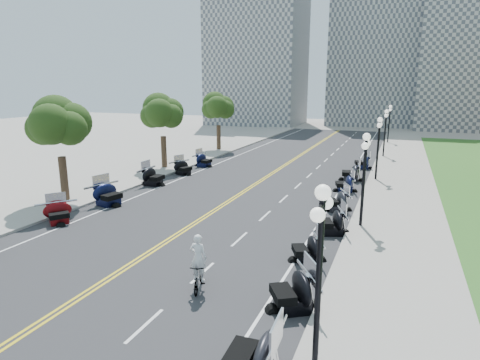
% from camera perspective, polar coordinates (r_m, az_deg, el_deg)
% --- Properties ---
extents(ground, '(160.00, 160.00, 0.00)m').
position_cam_1_polar(ground, '(21.45, -8.09, -7.18)').
color(ground, gray).
extents(road, '(16.00, 90.00, 0.01)m').
position_cam_1_polar(road, '(30.13, 1.41, -1.12)').
color(road, '#333335').
rests_on(road, ground).
extents(centerline_yellow_a, '(0.12, 90.00, 0.00)m').
position_cam_1_polar(centerline_yellow_a, '(30.16, 1.20, -1.08)').
color(centerline_yellow_a, yellow).
rests_on(centerline_yellow_a, road).
extents(centerline_yellow_b, '(0.12, 90.00, 0.00)m').
position_cam_1_polar(centerline_yellow_b, '(30.08, 1.63, -1.12)').
color(centerline_yellow_b, yellow).
rests_on(centerline_yellow_b, road).
extents(edge_line_north, '(0.12, 90.00, 0.00)m').
position_cam_1_polar(edge_line_north, '(28.59, 13.52, -2.24)').
color(edge_line_north, white).
rests_on(edge_line_north, road).
extents(edge_line_south, '(0.12, 90.00, 0.00)m').
position_cam_1_polar(edge_line_south, '(32.85, -9.10, -0.07)').
color(edge_line_south, white).
rests_on(edge_line_south, road).
extents(lane_dash_4, '(0.12, 2.00, 0.00)m').
position_cam_1_polar(lane_dash_4, '(13.82, -13.39, -19.48)').
color(lane_dash_4, white).
rests_on(lane_dash_4, road).
extents(lane_dash_5, '(0.12, 2.00, 0.00)m').
position_cam_1_polar(lane_dash_5, '(16.79, -5.34, -12.99)').
color(lane_dash_5, white).
rests_on(lane_dash_5, road).
extents(lane_dash_6, '(0.12, 2.00, 0.00)m').
position_cam_1_polar(lane_dash_6, '(20.12, -0.08, -8.40)').
color(lane_dash_6, white).
rests_on(lane_dash_6, road).
extents(lane_dash_7, '(0.12, 2.00, 0.00)m').
position_cam_1_polar(lane_dash_7, '(23.66, 3.57, -5.10)').
color(lane_dash_7, white).
rests_on(lane_dash_7, road).
extents(lane_dash_8, '(0.12, 2.00, 0.00)m').
position_cam_1_polar(lane_dash_8, '(27.33, 6.23, -2.66)').
color(lane_dash_8, white).
rests_on(lane_dash_8, road).
extents(lane_dash_9, '(0.12, 2.00, 0.00)m').
position_cam_1_polar(lane_dash_9, '(31.08, 8.25, -0.80)').
color(lane_dash_9, white).
rests_on(lane_dash_9, road).
extents(lane_dash_10, '(0.12, 2.00, 0.00)m').
position_cam_1_polar(lane_dash_10, '(34.88, 9.83, 0.66)').
color(lane_dash_10, white).
rests_on(lane_dash_10, road).
extents(lane_dash_11, '(0.12, 2.00, 0.00)m').
position_cam_1_polar(lane_dash_11, '(38.72, 11.09, 1.83)').
color(lane_dash_11, white).
rests_on(lane_dash_11, road).
extents(lane_dash_12, '(0.12, 2.00, 0.00)m').
position_cam_1_polar(lane_dash_12, '(42.60, 12.13, 2.79)').
color(lane_dash_12, white).
rests_on(lane_dash_12, road).
extents(lane_dash_13, '(0.12, 2.00, 0.00)m').
position_cam_1_polar(lane_dash_13, '(46.49, 13.00, 3.59)').
color(lane_dash_13, white).
rests_on(lane_dash_13, road).
extents(lane_dash_14, '(0.12, 2.00, 0.00)m').
position_cam_1_polar(lane_dash_14, '(50.40, 13.73, 4.26)').
color(lane_dash_14, white).
rests_on(lane_dash_14, road).
extents(lane_dash_15, '(0.12, 2.00, 0.00)m').
position_cam_1_polar(lane_dash_15, '(54.33, 14.36, 4.84)').
color(lane_dash_15, white).
rests_on(lane_dash_15, road).
extents(lane_dash_16, '(0.12, 2.00, 0.00)m').
position_cam_1_polar(lane_dash_16, '(58.26, 14.91, 5.34)').
color(lane_dash_16, white).
rests_on(lane_dash_16, road).
extents(lane_dash_17, '(0.12, 2.00, 0.00)m').
position_cam_1_polar(lane_dash_17, '(62.20, 15.38, 5.77)').
color(lane_dash_17, white).
rests_on(lane_dash_17, road).
extents(lane_dash_18, '(0.12, 2.00, 0.00)m').
position_cam_1_polar(lane_dash_18, '(66.15, 15.80, 6.15)').
color(lane_dash_18, white).
rests_on(lane_dash_18, road).
extents(lane_dash_19, '(0.12, 2.00, 0.00)m').
position_cam_1_polar(lane_dash_19, '(70.11, 16.18, 6.49)').
color(lane_dash_19, white).
rests_on(lane_dash_19, road).
extents(sidewalk_north, '(5.00, 90.00, 0.15)m').
position_cam_1_polar(sidewalk_north, '(28.32, 21.75, -2.84)').
color(sidewalk_north, '#9E9991').
rests_on(sidewalk_north, ground).
extents(sidewalk_south, '(5.00, 90.00, 0.15)m').
position_cam_1_polar(sidewalk_south, '(35.09, -14.86, 0.60)').
color(sidewalk_south, '#9E9991').
rests_on(sidewalk_south, ground).
extents(distant_block_a, '(18.00, 14.00, 26.00)m').
position_cam_1_polar(distant_block_a, '(84.42, 2.47, 16.84)').
color(distant_block_a, gray).
rests_on(distant_block_a, ground).
extents(distant_block_b, '(16.00, 12.00, 30.00)m').
position_cam_1_polar(distant_block_b, '(85.93, 18.59, 17.47)').
color(distant_block_b, gray).
rests_on(distant_block_b, ground).
extents(street_lamp_1, '(0.50, 1.20, 4.90)m').
position_cam_1_polar(street_lamp_1, '(10.63, 11.13, -13.84)').
color(street_lamp_1, black).
rests_on(street_lamp_1, sidewalk_north).
extents(street_lamp_2, '(0.50, 1.20, 4.90)m').
position_cam_1_polar(street_lamp_2, '(21.95, 17.16, -0.09)').
color(street_lamp_2, black).
rests_on(street_lamp_2, sidewalk_north).
extents(street_lamp_3, '(0.50, 1.20, 4.90)m').
position_cam_1_polar(street_lamp_3, '(33.74, 19.01, 4.20)').
color(street_lamp_3, black).
rests_on(street_lamp_3, sidewalk_north).
extents(street_lamp_4, '(0.50, 1.20, 4.90)m').
position_cam_1_polar(street_lamp_4, '(45.64, 19.90, 6.26)').
color(street_lamp_4, black).
rests_on(street_lamp_4, sidewalk_north).
extents(street_lamp_5, '(0.50, 1.20, 4.90)m').
position_cam_1_polar(street_lamp_5, '(57.59, 20.43, 7.47)').
color(street_lamp_5, black).
rests_on(street_lamp_5, sidewalk_north).
extents(tree_2, '(4.80, 4.80, 9.20)m').
position_cam_1_polar(tree_2, '(28.12, -24.36, 6.55)').
color(tree_2, '#235619').
rests_on(tree_2, sidewalk_south).
extents(tree_3, '(4.80, 4.80, 9.20)m').
position_cam_1_polar(tree_3, '(37.41, -10.97, 8.78)').
color(tree_3, '#235619').
rests_on(tree_3, sidewalk_south).
extents(tree_4, '(4.80, 4.80, 9.20)m').
position_cam_1_polar(tree_4, '(47.92, -3.10, 9.88)').
color(tree_4, '#235619').
rests_on(tree_4, sidewalk_south).
extents(motorcycle_n_3, '(2.19, 2.19, 1.47)m').
position_cam_1_polar(motorcycle_n_3, '(11.17, 1.87, -23.36)').
color(motorcycle_n_3, black).
rests_on(motorcycle_n_3, road).
extents(motorcycle_n_4, '(2.91, 2.91, 1.47)m').
position_cam_1_polar(motorcycle_n_4, '(14.08, 7.48, -15.15)').
color(motorcycle_n_4, black).
rests_on(motorcycle_n_4, road).
extents(motorcycle_n_5, '(2.41, 2.41, 1.26)m').
position_cam_1_polar(motorcycle_n_5, '(17.77, 9.46, -9.42)').
color(motorcycle_n_5, black).
rests_on(motorcycle_n_5, road).
extents(motorcycle_n_6, '(2.59, 2.59, 1.40)m').
position_cam_1_polar(motorcycle_n_6, '(21.16, 12.91, -5.66)').
color(motorcycle_n_6, black).
rests_on(motorcycle_n_6, road).
extents(motorcycle_n_7, '(2.61, 2.61, 1.38)m').
position_cam_1_polar(motorcycle_n_7, '(25.10, 13.62, -2.77)').
color(motorcycle_n_7, black).
rests_on(motorcycle_n_7, road).
extents(motorcycle_n_8, '(2.37, 2.37, 1.34)m').
position_cam_1_polar(motorcycle_n_8, '(29.88, 14.68, -0.35)').
color(motorcycle_n_8, black).
rests_on(motorcycle_n_8, road).
extents(motorcycle_n_9, '(2.47, 2.47, 1.52)m').
position_cam_1_polar(motorcycle_n_9, '(33.50, 15.50, 1.18)').
color(motorcycle_n_9, black).
rests_on(motorcycle_n_9, road).
extents(motorcycle_n_10, '(2.40, 2.40, 1.40)m').
position_cam_1_polar(motorcycle_n_10, '(38.83, 17.00, 2.57)').
color(motorcycle_n_10, black).
rests_on(motorcycle_n_10, road).
extents(motorcycle_s_5, '(2.64, 2.64, 1.32)m').
position_cam_1_polar(motorcycle_s_5, '(24.36, -24.45, -4.15)').
color(motorcycle_s_5, '#590A0C').
rests_on(motorcycle_s_5, road).
extents(motorcycle_s_6, '(2.69, 2.69, 1.57)m').
position_cam_1_polar(motorcycle_s_6, '(26.89, -18.26, -1.81)').
color(motorcycle_s_6, black).
rests_on(motorcycle_s_6, road).
extents(motorcycle_s_7, '(2.25, 2.25, 1.53)m').
position_cam_1_polar(motorcycle_s_7, '(31.48, -12.27, 0.63)').
color(motorcycle_s_7, black).
rests_on(motorcycle_s_7, road).
extents(motorcycle_s_8, '(2.49, 2.49, 1.35)m').
position_cam_1_polar(motorcycle_s_8, '(34.98, -8.09, 1.87)').
color(motorcycle_s_8, black).
rests_on(motorcycle_s_8, road).
extents(motorcycle_s_9, '(2.21, 2.21, 1.38)m').
position_cam_1_polar(motorcycle_s_9, '(38.26, -5.16, 2.92)').
color(motorcycle_s_9, black).
rests_on(motorcycle_s_9, road).
extents(bicycle, '(1.04, 1.87, 1.08)m').
position_cam_1_polar(bicycle, '(15.39, -5.89, -13.35)').
color(bicycle, '#A51414').
rests_on(bicycle, road).
extents(cyclist_rider, '(0.66, 0.43, 1.81)m').
position_cam_1_polar(cyclist_rider, '(14.81, -6.02, -8.33)').
color(cyclist_rider, silver).
rests_on(cyclist_rider, bicycle).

